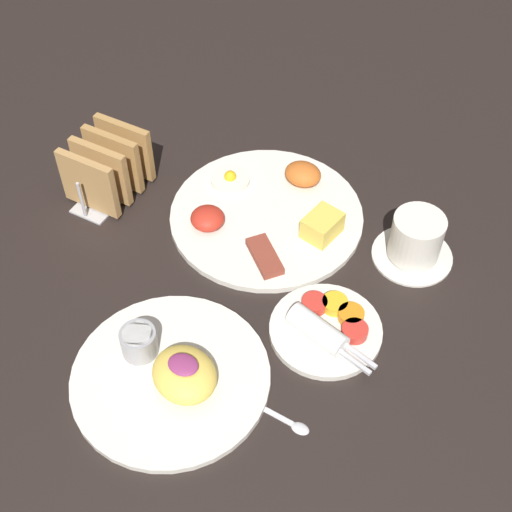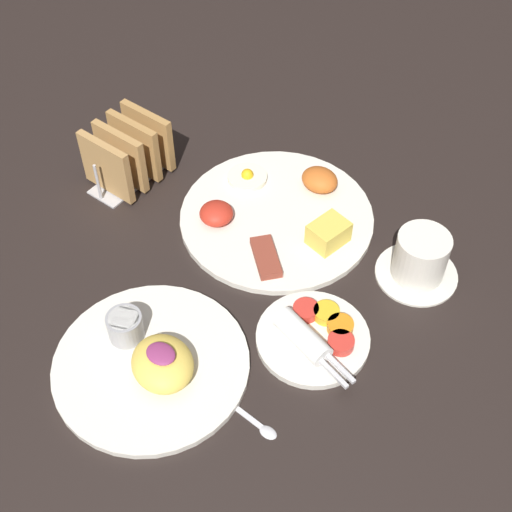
{
  "view_description": "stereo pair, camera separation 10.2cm",
  "coord_description": "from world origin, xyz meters",
  "views": [
    {
      "loc": [
        0.38,
        -0.54,
        0.8
      ],
      "look_at": [
        0.06,
        0.04,
        0.03
      ],
      "focal_mm": 50.0,
      "sensor_mm": 36.0,
      "label": 1
    },
    {
      "loc": [
        0.47,
        -0.49,
        0.8
      ],
      "look_at": [
        0.06,
        0.04,
        0.03
      ],
      "focal_mm": 50.0,
      "sensor_mm": 36.0,
      "label": 2
    }
  ],
  "objects": [
    {
      "name": "plate_breakfast",
      "position": [
        0.03,
        0.15,
        0.01
      ],
      "size": [
        0.3,
        0.3,
        0.05
      ],
      "color": "silver",
      "rests_on": "ground_plane"
    },
    {
      "name": "teaspoon",
      "position": [
        0.2,
        -0.15,
        0.0
      ],
      "size": [
        0.13,
        0.02,
        0.01
      ],
      "color": "silver",
      "rests_on": "ground_plane"
    },
    {
      "name": "coffee_cup",
      "position": [
        0.26,
        0.18,
        0.04
      ],
      "size": [
        0.12,
        0.12,
        0.08
      ],
      "color": "silver",
      "rests_on": "ground_plane"
    },
    {
      "name": "toast_rack",
      "position": [
        -0.22,
        0.08,
        0.05
      ],
      "size": [
        0.1,
        0.15,
        0.1
      ],
      "color": "#B7B7BC",
      "rests_on": "ground_plane"
    },
    {
      "name": "plate_condiments",
      "position": [
        0.2,
        -0.01,
        0.01
      ],
      "size": [
        0.16,
        0.15,
        0.04
      ],
      "color": "silver",
      "rests_on": "ground_plane"
    },
    {
      "name": "ground_plane",
      "position": [
        0.0,
        0.0,
        0.0
      ],
      "size": [
        3.0,
        3.0,
        0.0
      ],
      "primitive_type": "plane",
      "color": "black"
    },
    {
      "name": "plate_foreground",
      "position": [
        0.06,
        -0.17,
        0.01
      ],
      "size": [
        0.26,
        0.26,
        0.06
      ],
      "color": "silver",
      "rests_on": "ground_plane"
    }
  ]
}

